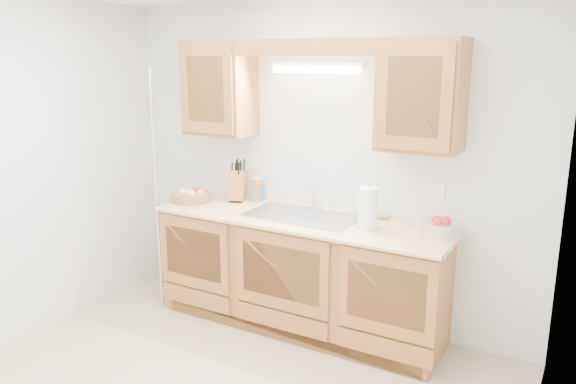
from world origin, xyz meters
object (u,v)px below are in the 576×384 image
Objects in this scene: knife_block at (237,185)px; apple_bowl at (441,227)px; fruit_basket at (191,195)px; paper_towel at (368,208)px.

apple_bowl is at bearing -22.87° from knife_block.
apple_bowl reaches higher than fruit_basket.
fruit_basket is 0.40m from knife_block.
paper_towel reaches higher than apple_bowl.
apple_bowl is (2.06, 0.11, 0.01)m from fruit_basket.
fruit_basket is 1.05× the size of apple_bowl.
knife_block is 1.06× the size of paper_towel.
paper_towel is at bearing -27.88° from knife_block.
knife_block reaches higher than paper_towel.
paper_towel is (1.57, 0.02, 0.10)m from fruit_basket.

